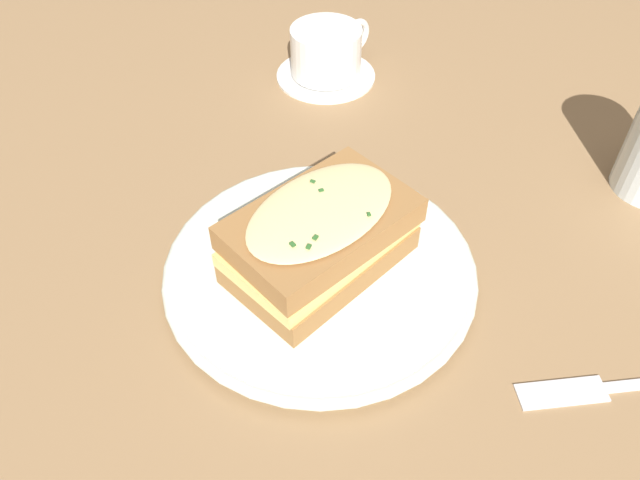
{
  "coord_description": "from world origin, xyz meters",
  "views": [
    {
      "loc": [
        -0.16,
        0.35,
        0.42
      ],
      "look_at": [
        -0.03,
        0.02,
        0.05
      ],
      "focal_mm": 35.0,
      "sensor_mm": 36.0,
      "label": 1
    }
  ],
  "objects_px": {
    "sandwich": "(320,237)",
    "fork": "(605,388)",
    "teacup_with_saucer": "(327,55)",
    "dinner_plate": "(320,270)"
  },
  "relations": [
    {
      "from": "sandwich",
      "to": "fork",
      "type": "relative_size",
      "value": 1.08
    },
    {
      "from": "sandwich",
      "to": "teacup_with_saucer",
      "type": "xyz_separation_m",
      "value": [
        0.12,
        -0.31,
        -0.02
      ]
    },
    {
      "from": "sandwich",
      "to": "fork",
      "type": "xyz_separation_m",
      "value": [
        -0.24,
        0.02,
        -0.05
      ]
    },
    {
      "from": "teacup_with_saucer",
      "to": "fork",
      "type": "bearing_deg",
      "value": -109.13
    },
    {
      "from": "sandwich",
      "to": "teacup_with_saucer",
      "type": "distance_m",
      "value": 0.33
    },
    {
      "from": "dinner_plate",
      "to": "teacup_with_saucer",
      "type": "xyz_separation_m",
      "value": [
        0.12,
        -0.31,
        0.02
      ]
    },
    {
      "from": "fork",
      "to": "sandwich",
      "type": "bearing_deg",
      "value": 56.11
    },
    {
      "from": "dinner_plate",
      "to": "sandwich",
      "type": "xyz_separation_m",
      "value": [
        -0.0,
        -0.0,
        0.04
      ]
    },
    {
      "from": "sandwich",
      "to": "fork",
      "type": "distance_m",
      "value": 0.25
    },
    {
      "from": "dinner_plate",
      "to": "fork",
      "type": "distance_m",
      "value": 0.24
    }
  ]
}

